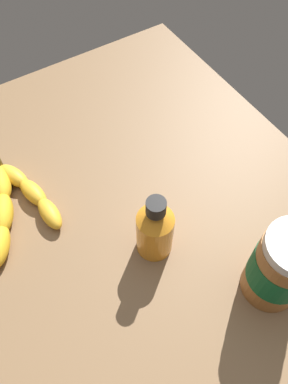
{
  "coord_description": "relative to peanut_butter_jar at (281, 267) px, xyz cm",
  "views": [
    {
      "loc": [
        -34.89,
        17.03,
        61.6
      ],
      "look_at": [
        -2.84,
        -2.99,
        4.12
      ],
      "focal_mm": 36.32,
      "sensor_mm": 36.0,
      "label": 1
    }
  ],
  "objects": [
    {
      "name": "ground_plane",
      "position": [
        26.85,
        11.89,
        -10.15
      ],
      "size": [
        85.04,
        74.23,
        4.88
      ],
      "primitive_type": "cube",
      "color": "brown"
    },
    {
      "name": "peanut_butter_jar",
      "position": [
        0.0,
        0.0,
        0.0
      ],
      "size": [
        9.18,
        9.18,
        15.57
      ],
      "color": "#9E602D",
      "rests_on": "ground_plane"
    },
    {
      "name": "honey_bottle",
      "position": [
        15.9,
        11.87,
        -1.53
      ],
      "size": [
        6.12,
        6.12,
        14.15
      ],
      "color": "orange",
      "rests_on": "ground_plane"
    }
  ]
}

